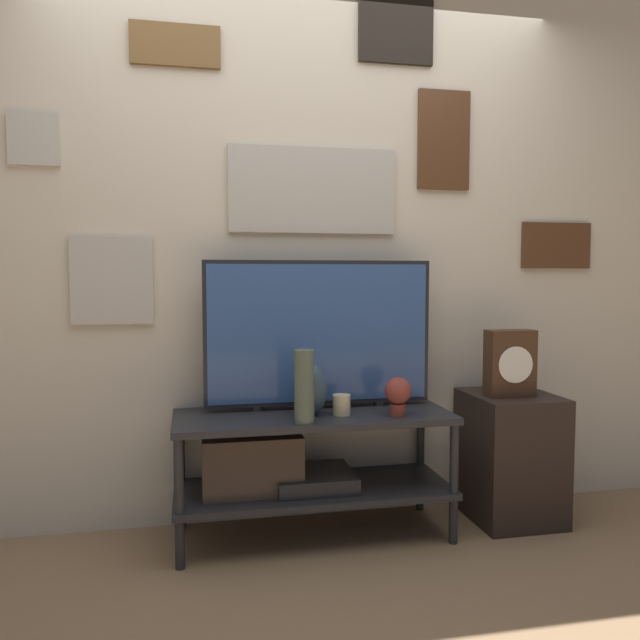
{
  "coord_description": "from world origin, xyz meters",
  "views": [
    {
      "loc": [
        -0.54,
        -2.45,
        1.19
      ],
      "look_at": [
        0.03,
        0.28,
        0.99
      ],
      "focal_mm": 35.0,
      "sensor_mm": 36.0,
      "label": 1
    }
  ],
  "objects_px": {
    "vase_tall_ceramic": "(304,387)",
    "television": "(319,333)",
    "candle_jar": "(341,405)",
    "decorative_bust": "(398,393)",
    "vase_urn_stoneware": "(311,390)",
    "mantel_clock": "(510,363)"
  },
  "relations": [
    {
      "from": "candle_jar",
      "to": "mantel_clock",
      "type": "bearing_deg",
      "value": 1.33
    },
    {
      "from": "candle_jar",
      "to": "decorative_bust",
      "type": "xyz_separation_m",
      "value": [
        0.24,
        -0.07,
        0.06
      ]
    },
    {
      "from": "candle_jar",
      "to": "mantel_clock",
      "type": "height_order",
      "value": "mantel_clock"
    },
    {
      "from": "television",
      "to": "vase_urn_stoneware",
      "type": "distance_m",
      "value": 0.28
    },
    {
      "from": "television",
      "to": "vase_tall_ceramic",
      "type": "height_order",
      "value": "television"
    },
    {
      "from": "television",
      "to": "decorative_bust",
      "type": "distance_m",
      "value": 0.46
    },
    {
      "from": "television",
      "to": "decorative_bust",
      "type": "xyz_separation_m",
      "value": [
        0.31,
        -0.22,
        -0.25
      ]
    },
    {
      "from": "candle_jar",
      "to": "vase_urn_stoneware",
      "type": "bearing_deg",
      "value": 171.9
    },
    {
      "from": "television",
      "to": "vase_tall_ceramic",
      "type": "xyz_separation_m",
      "value": [
        -0.12,
        -0.28,
        -0.2
      ]
    },
    {
      "from": "vase_urn_stoneware",
      "to": "candle_jar",
      "type": "distance_m",
      "value": 0.15
    },
    {
      "from": "television",
      "to": "mantel_clock",
      "type": "xyz_separation_m",
      "value": [
        0.9,
        -0.14,
        -0.15
      ]
    },
    {
      "from": "vase_urn_stoneware",
      "to": "vase_tall_ceramic",
      "type": "bearing_deg",
      "value": -112.36
    },
    {
      "from": "vase_tall_ceramic",
      "to": "candle_jar",
      "type": "height_order",
      "value": "vase_tall_ceramic"
    },
    {
      "from": "candle_jar",
      "to": "decorative_bust",
      "type": "height_order",
      "value": "decorative_bust"
    },
    {
      "from": "vase_tall_ceramic",
      "to": "television",
      "type": "bearing_deg",
      "value": 66.29
    },
    {
      "from": "mantel_clock",
      "to": "vase_tall_ceramic",
      "type": "bearing_deg",
      "value": -172.11
    },
    {
      "from": "vase_tall_ceramic",
      "to": "mantel_clock",
      "type": "xyz_separation_m",
      "value": [
        1.02,
        0.14,
        0.05
      ]
    },
    {
      "from": "vase_tall_ceramic",
      "to": "mantel_clock",
      "type": "bearing_deg",
      "value": 7.89
    },
    {
      "from": "candle_jar",
      "to": "mantel_clock",
      "type": "relative_size",
      "value": 0.29
    },
    {
      "from": "television",
      "to": "decorative_bust",
      "type": "bearing_deg",
      "value": -35.57
    },
    {
      "from": "candle_jar",
      "to": "decorative_bust",
      "type": "relative_size",
      "value": 0.53
    },
    {
      "from": "television",
      "to": "candle_jar",
      "type": "height_order",
      "value": "television"
    }
  ]
}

